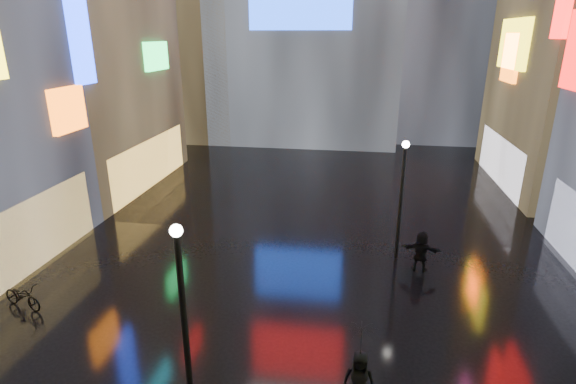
# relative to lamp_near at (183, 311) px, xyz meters

# --- Properties ---
(ground) EXTENTS (140.00, 140.00, 0.00)m
(ground) POSITION_rel_lamp_near_xyz_m (2.05, 11.11, -2.94)
(ground) COLOR black
(ground) RESTS_ON ground
(building_left_far) EXTENTS (10.28, 12.00, 22.00)m
(building_left_far) POSITION_rel_lamp_near_xyz_m (-13.93, 17.11, 8.04)
(building_left_far) COLOR black
(building_left_far) RESTS_ON ground
(lamp_near) EXTENTS (0.30, 0.30, 5.20)m
(lamp_near) POSITION_rel_lamp_near_xyz_m (0.00, 0.00, 0.00)
(lamp_near) COLOR black
(lamp_near) RESTS_ON ground
(lamp_far) EXTENTS (0.30, 0.30, 5.20)m
(lamp_far) POSITION_rel_lamp_near_xyz_m (5.84, 9.37, 0.00)
(lamp_far) COLOR black
(lamp_far) RESTS_ON ground
(pedestrian_4) EXTENTS (0.84, 0.56, 1.68)m
(pedestrian_4) POSITION_rel_lamp_near_xyz_m (4.28, 0.70, -2.10)
(pedestrian_4) COLOR black
(pedestrian_4) RESTS_ON ground
(pedestrian_5) EXTENTS (1.64, 0.76, 1.70)m
(pedestrian_5) POSITION_rel_lamp_near_xyz_m (6.71, 8.40, -2.10)
(pedestrian_5) COLOR black
(pedestrian_5) RESTS_ON ground
(umbrella_2) EXTENTS (1.20, 1.21, 0.80)m
(umbrella_2) POSITION_rel_lamp_near_xyz_m (4.28, 0.70, -0.86)
(umbrella_2) COLOR black
(umbrella_2) RESTS_ON pedestrian_4
(bicycle) EXTENTS (1.86, 1.06, 0.92)m
(bicycle) POSITION_rel_lamp_near_xyz_m (-7.53, 3.40, -2.48)
(bicycle) COLOR black
(bicycle) RESTS_ON ground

